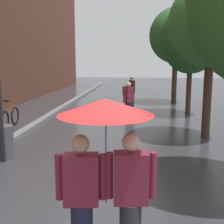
{
  "coord_description": "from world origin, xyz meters",
  "views": [
    {
      "loc": [
        0.64,
        -3.52,
        2.43
      ],
      "look_at": [
        0.12,
        2.6,
        1.35
      ],
      "focal_mm": 46.43,
      "sensor_mm": 36.0,
      "label": 1
    }
  ],
  "objects": [
    {
      "name": "street_tree_3",
      "position": [
        2.85,
        13.74,
        3.86
      ],
      "size": [
        3.03,
        3.03,
        5.46
      ],
      "color": "#473323",
      "rests_on": "ground"
    },
    {
      "name": "pedestrian_walking_far",
      "position": [
        0.31,
        8.12,
        0.86
      ],
      "size": [
        0.45,
        0.49,
        1.6
      ],
      "color": "#1E233D",
      "rests_on": "ground"
    },
    {
      "name": "parked_bicycle_5",
      "position": [
        -4.53,
        7.07,
        0.38
      ],
      "size": [
        1.1,
        0.74,
        0.96
      ],
      "color": "black",
      "rests_on": "ground"
    },
    {
      "name": "couple_under_umbrella",
      "position": [
        0.31,
        -0.4,
        1.34
      ],
      "size": [
        1.16,
        1.08,
        2.02
      ],
      "color": "#1E233D",
      "rests_on": "ground"
    },
    {
      "name": "kerb_strip",
      "position": [
        -3.2,
        10.0,
        0.06
      ],
      "size": [
        0.3,
        36.0,
        0.12
      ],
      "primitive_type": "cube",
      "color": "slate",
      "rests_on": "ground"
    },
    {
      "name": "street_tree_2",
      "position": [
        3.03,
        9.93,
        3.4
      ],
      "size": [
        2.68,
        2.68,
        4.96
      ],
      "color": "#473323",
      "rests_on": "ground"
    },
    {
      "name": "street_tree_1",
      "position": [
        2.87,
        5.76,
        3.54
      ],
      "size": [
        2.61,
        2.61,
        4.89
      ],
      "color": "#473323",
      "rests_on": "ground"
    },
    {
      "name": "litter_bin",
      "position": [
        -2.64,
        3.23,
        0.42
      ],
      "size": [
        0.44,
        0.44,
        0.85
      ],
      "primitive_type": "cylinder",
      "color": "#4C4C51",
      "rests_on": "ground"
    },
    {
      "name": "pedestrian_walking_midground",
      "position": [
        0.41,
        11.02,
        0.88
      ],
      "size": [
        0.32,
        0.57,
        1.72
      ],
      "color": "#2D2D33",
      "rests_on": "ground"
    }
  ]
}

